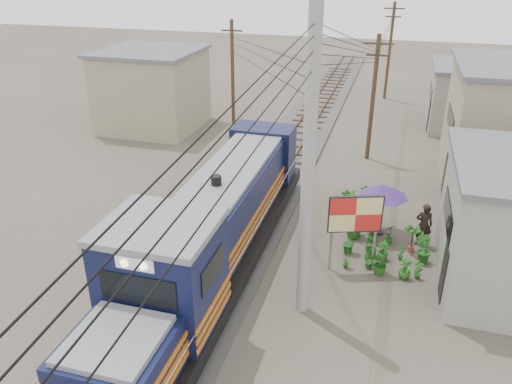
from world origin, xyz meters
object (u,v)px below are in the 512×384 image
(market_umbrella, at_px, (384,191))
(vendor, at_px, (424,225))
(locomotive, at_px, (212,234))
(billboard, at_px, (355,217))

(market_umbrella, bearing_deg, vendor, -14.88)
(vendor, bearing_deg, market_umbrella, -17.06)
(locomotive, xyz_separation_m, vendor, (7.41, 4.43, -0.87))
(vendor, bearing_deg, billboard, 42.39)
(locomotive, distance_m, market_umbrella, 7.50)
(locomotive, relative_size, billboard, 5.50)
(market_umbrella, bearing_deg, billboard, -106.09)
(locomotive, height_order, vendor, locomotive)
(locomotive, bearing_deg, billboard, 21.25)
(locomotive, bearing_deg, market_umbrella, 40.67)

